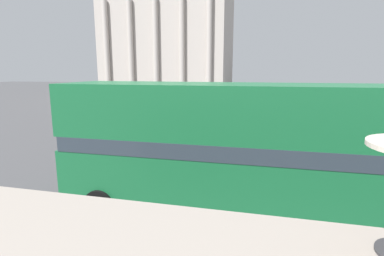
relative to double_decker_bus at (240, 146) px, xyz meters
The scene contains 8 objects.
double_decker_bus is the anchor object (origin of this frame).
plaza_building_left 50.77m from the double_decker_bus, 110.11° to the left, with size 23.15×15.44×19.52m.
traffic_light_near 6.37m from the double_decker_bus, 130.22° to the left, with size 0.42×0.24×3.76m.
traffic_light_mid 11.04m from the double_decker_bus, 79.30° to the left, with size 0.42×0.24×3.25m.
car_navy 17.63m from the double_decker_bus, 80.92° to the left, with size 4.20×1.93×1.35m.
car_maroon 13.77m from the double_decker_bus, 120.72° to the left, with size 4.20×1.93×1.35m.
pedestrian_black 16.25m from the double_decker_bus, 105.09° to the left, with size 0.32×0.32×1.60m.
pedestrian_olive 7.88m from the double_decker_bus, 150.78° to the left, with size 0.32×0.32×1.74m.
Camera 1 is at (-0.41, -2.32, 4.51)m, focal length 28.00 mm.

